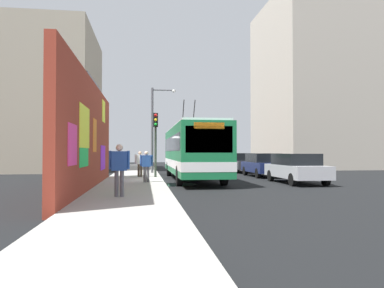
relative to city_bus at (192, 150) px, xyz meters
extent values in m
plane|color=black|center=(-1.22, 1.80, -1.78)|extent=(80.00, 80.00, 0.00)
cube|color=#9E9B93|center=(-1.22, 3.40, -1.71)|extent=(48.00, 3.20, 0.15)
cube|color=maroon|center=(-5.44, 5.15, 0.57)|extent=(13.58, 0.30, 4.71)
cube|color=green|center=(-7.98, 4.99, -0.31)|extent=(1.90, 0.02, 0.69)
cube|color=orange|center=(-5.17, 4.99, 0.61)|extent=(1.06, 0.02, 1.46)
cube|color=yellow|center=(-1.72, 4.99, 2.06)|extent=(1.31, 0.02, 1.16)
cube|color=#8C19D8|center=(-1.90, 4.99, -0.41)|extent=(1.99, 0.02, 1.28)
cube|color=yellow|center=(-7.90, 4.99, 0.80)|extent=(2.16, 0.02, 1.54)
cube|color=#F2338C|center=(-10.11, 4.99, 0.10)|extent=(1.36, 0.02, 1.26)
cube|color=#9E937F|center=(12.72, 11.00, 4.49)|extent=(11.32, 7.24, 12.55)
cube|color=black|center=(12.72, 7.36, 2.62)|extent=(9.62, 0.04, 1.10)
cube|color=black|center=(12.72, 7.36, 5.82)|extent=(9.62, 0.04, 1.10)
cube|color=#B2A899|center=(15.68, -15.20, 7.16)|extent=(12.96, 9.73, 17.88)
cube|color=black|center=(15.68, -20.08, 2.62)|extent=(11.01, 0.04, 1.10)
cube|color=black|center=(15.68, -20.08, 5.82)|extent=(11.01, 0.04, 1.10)
cube|color=black|center=(15.68, -20.08, 9.02)|extent=(11.01, 0.04, 1.10)
cube|color=black|center=(15.68, -20.08, 12.22)|extent=(11.01, 0.04, 1.10)
cube|color=#19723F|center=(0.01, 0.00, -0.02)|extent=(11.70, 2.48, 2.63)
cube|color=silver|center=(0.01, 0.00, 1.36)|extent=(11.23, 2.28, 0.12)
cube|color=white|center=(0.01, 0.00, -0.78)|extent=(11.72, 2.50, 0.44)
cube|color=black|center=(-5.82, 0.00, 0.44)|extent=(0.04, 2.11, 1.18)
cube|color=black|center=(0.01, 0.00, 0.38)|extent=(10.76, 2.51, 0.84)
cube|color=orange|center=(-5.81, 0.00, 1.05)|extent=(0.06, 1.36, 0.28)
cylinder|color=black|center=(1.76, -0.35, 2.20)|extent=(1.43, 0.06, 2.00)
cylinder|color=black|center=(1.76, 0.35, 2.20)|extent=(1.43, 0.06, 2.00)
cylinder|color=black|center=(-3.74, -1.12, -1.28)|extent=(1.00, 0.28, 1.00)
cylinder|color=black|center=(-3.74, 1.12, -1.28)|extent=(1.00, 0.28, 1.00)
cylinder|color=black|center=(3.75, -1.12, -1.28)|extent=(1.00, 0.28, 1.00)
cylinder|color=black|center=(3.75, 1.12, -1.28)|extent=(1.00, 0.28, 1.00)
cube|color=#B7B7BC|center=(-3.10, -5.20, -1.13)|extent=(4.67, 1.91, 0.66)
cube|color=black|center=(-3.01, -5.20, -0.50)|extent=(2.80, 1.72, 0.60)
cylinder|color=black|center=(-4.64, -6.05, -1.46)|extent=(0.64, 0.22, 0.64)
cylinder|color=black|center=(-4.64, -4.35, -1.46)|extent=(0.64, 0.22, 0.64)
cylinder|color=black|center=(-1.56, -6.05, -1.46)|extent=(0.64, 0.22, 0.64)
cylinder|color=black|center=(-1.56, -4.35, -1.46)|extent=(0.64, 0.22, 0.64)
cube|color=navy|center=(2.23, -5.20, -1.13)|extent=(4.43, 1.92, 0.66)
cube|color=black|center=(2.32, -5.20, -0.50)|extent=(2.66, 1.73, 0.60)
cylinder|color=black|center=(0.77, -6.06, -1.46)|extent=(0.64, 0.22, 0.64)
cylinder|color=black|center=(0.77, -4.34, -1.46)|extent=(0.64, 0.22, 0.64)
cylinder|color=black|center=(3.69, -6.06, -1.46)|extent=(0.64, 0.22, 0.64)
cylinder|color=black|center=(3.69, -4.34, -1.46)|extent=(0.64, 0.22, 0.64)
cube|color=#38383D|center=(7.52, -5.20, -1.13)|extent=(4.50, 1.87, 0.66)
cube|color=black|center=(7.61, -5.20, -0.50)|extent=(2.70, 1.69, 0.60)
cylinder|color=black|center=(6.03, -6.04, -1.46)|extent=(0.64, 0.22, 0.64)
cylinder|color=black|center=(6.03, -4.36, -1.46)|extent=(0.64, 0.22, 0.64)
cylinder|color=black|center=(9.00, -6.04, -1.46)|extent=(0.64, 0.22, 0.64)
cylinder|color=black|center=(9.00, -4.36, -1.46)|extent=(0.64, 0.22, 0.64)
cube|color=#B21E19|center=(13.82, -5.20, -1.13)|extent=(4.79, 1.79, 0.66)
cube|color=black|center=(13.92, -5.20, -0.50)|extent=(2.87, 1.61, 0.60)
cylinder|color=black|center=(12.24, -6.00, -1.46)|extent=(0.64, 0.22, 0.64)
cylinder|color=black|center=(12.24, -4.40, -1.46)|extent=(0.64, 0.22, 0.64)
cylinder|color=black|center=(15.40, -6.00, -1.46)|extent=(0.64, 0.22, 0.64)
cylinder|color=black|center=(15.40, -4.40, -1.46)|extent=(0.64, 0.22, 0.64)
cylinder|color=#595960|center=(-3.06, 2.64, -1.25)|extent=(0.14, 0.14, 0.77)
cylinder|color=#595960|center=(-3.06, 2.80, -1.25)|extent=(0.14, 0.14, 0.77)
cube|color=#264C99|center=(-3.06, 2.72, -0.57)|extent=(0.22, 0.45, 0.58)
cylinder|color=#264C99|center=(-3.06, 2.45, -0.54)|extent=(0.09, 0.09, 0.55)
cylinder|color=#264C99|center=(-3.06, 3.00, -0.54)|extent=(0.09, 0.09, 0.55)
sphere|color=beige|center=(-3.06, 2.72, -0.17)|extent=(0.21, 0.21, 0.21)
cylinder|color=#3F3326|center=(1.01, 3.00, -1.25)|extent=(0.14, 0.14, 0.77)
cylinder|color=#3F3326|center=(1.01, 3.16, -1.25)|extent=(0.14, 0.14, 0.77)
cube|color=silver|center=(1.01, 3.08, -0.57)|extent=(0.22, 0.45, 0.58)
cylinder|color=silver|center=(1.01, 2.81, -0.54)|extent=(0.09, 0.09, 0.55)
cylinder|color=silver|center=(1.01, 3.36, -0.54)|extent=(0.09, 0.09, 0.55)
sphere|color=tan|center=(1.01, 3.08, -0.17)|extent=(0.21, 0.21, 0.21)
cylinder|color=#595960|center=(-8.96, 3.58, -1.19)|extent=(0.14, 0.14, 0.88)
cylinder|color=#595960|center=(-8.96, 3.76, -1.19)|extent=(0.14, 0.14, 0.88)
cube|color=#264C99|center=(-8.96, 3.67, -0.42)|extent=(0.22, 0.51, 0.66)
cylinder|color=#264C99|center=(-8.96, 3.37, -0.39)|extent=(0.09, 0.09, 0.63)
cylinder|color=#264C99|center=(-8.96, 3.98, -0.39)|extent=(0.09, 0.09, 0.63)
sphere|color=beige|center=(-8.96, 3.67, 0.03)|extent=(0.24, 0.24, 0.24)
cylinder|color=#2D382D|center=(0.62, 2.15, 0.32)|extent=(0.14, 0.14, 3.90)
cube|color=black|center=(0.40, 2.15, 1.82)|extent=(0.20, 0.28, 0.84)
sphere|color=red|center=(0.29, 2.15, 2.10)|extent=(0.18, 0.18, 0.18)
sphere|color=yellow|center=(0.29, 2.15, 1.82)|extent=(0.18, 0.18, 0.18)
sphere|color=green|center=(0.29, 2.15, 1.54)|extent=(0.18, 0.18, 0.18)
cylinder|color=#4C4C51|center=(5.29, 2.25, 1.50)|extent=(0.18, 0.18, 6.27)
cylinder|color=#4C4C51|center=(5.29, 1.45, 4.49)|extent=(0.10, 1.60, 0.10)
ellipsoid|color=silver|center=(5.29, 0.65, 4.44)|extent=(0.44, 0.28, 0.20)
cylinder|color=black|center=(-3.01, 1.20, -1.78)|extent=(2.17, 2.17, 0.00)
camera|label=1|loc=(-21.46, 2.84, -0.13)|focal=33.83mm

